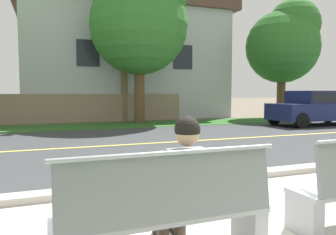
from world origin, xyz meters
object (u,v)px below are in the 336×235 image
at_px(shade_tree_left, 142,18).
at_px(shade_tree_centre, 285,42).
at_px(seated_person_grey, 183,180).
at_px(bench_left, 167,214).
at_px(car_navy_near, 316,106).

xyz_separation_m(shade_tree_left, shade_tree_centre, (8.20, -0.12, -0.65)).
height_order(seated_person_grey, shade_tree_centre, shade_tree_centre).
distance_m(bench_left, seated_person_grey, 0.35).
xyz_separation_m(bench_left, car_navy_near, (10.40, 8.69, 0.40)).
bearing_deg(shade_tree_left, car_navy_near, -27.87).
bearing_deg(seated_person_grey, shade_tree_left, 75.36).
distance_m(seated_person_grey, shade_tree_centre, 17.01).
bearing_deg(shade_tree_left, bench_left, -105.39).
xyz_separation_m(seated_person_grey, shade_tree_left, (3.19, 12.22, 4.27)).
bearing_deg(bench_left, seated_person_grey, 37.96).
bearing_deg(shade_tree_centre, car_navy_near, -108.75).
height_order(seated_person_grey, car_navy_near, car_navy_near).
bearing_deg(shade_tree_centre, seated_person_grey, -133.27).
xyz_separation_m(bench_left, shade_tree_centre, (11.61, 12.27, 3.84)).
bearing_deg(car_navy_near, bench_left, -140.10).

